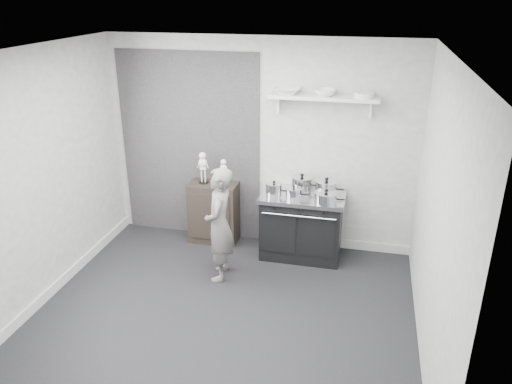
# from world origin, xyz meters

# --- Properties ---
(ground) EXTENTS (4.00, 4.00, 0.00)m
(ground) POSITION_xyz_m (0.00, 0.00, 0.00)
(ground) COLOR black
(ground) RESTS_ON ground
(room_shell) EXTENTS (4.02, 3.62, 2.71)m
(room_shell) POSITION_xyz_m (-0.09, 0.15, 1.64)
(room_shell) COLOR #A1A19F
(room_shell) RESTS_ON ground
(wall_shelf) EXTENTS (1.30, 0.26, 0.24)m
(wall_shelf) POSITION_xyz_m (0.80, 1.68, 2.01)
(wall_shelf) COLOR silver
(wall_shelf) RESTS_ON room_shell
(stove) EXTENTS (1.05, 0.65, 0.84)m
(stove) POSITION_xyz_m (0.62, 1.48, 0.42)
(stove) COLOR black
(stove) RESTS_ON ground
(side_cabinet) EXTENTS (0.64, 0.37, 0.83)m
(side_cabinet) POSITION_xyz_m (-0.58, 1.61, 0.42)
(side_cabinet) COLOR black
(side_cabinet) RESTS_ON ground
(child) EXTENTS (0.39, 0.54, 1.38)m
(child) POSITION_xyz_m (-0.24, 0.74, 0.69)
(child) COLOR slate
(child) RESTS_ON ground
(pot_front_left) EXTENTS (0.28, 0.20, 0.20)m
(pot_front_left) POSITION_xyz_m (0.28, 1.37, 0.92)
(pot_front_left) COLOR silver
(pot_front_left) RESTS_ON stove
(pot_back_left) EXTENTS (0.35, 0.27, 0.23)m
(pot_back_left) POSITION_xyz_m (0.59, 1.61, 0.93)
(pot_back_left) COLOR silver
(pot_back_left) RESTS_ON stove
(pot_back_right) EXTENTS (0.36, 0.27, 0.23)m
(pot_back_right) POSITION_xyz_m (0.90, 1.55, 0.93)
(pot_back_right) COLOR silver
(pot_back_right) RESTS_ON stove
(pot_front_right) EXTENTS (0.36, 0.27, 0.18)m
(pot_front_right) POSITION_xyz_m (0.92, 1.29, 0.91)
(pot_front_right) COLOR silver
(pot_front_right) RESTS_ON stove
(pot_front_center) EXTENTS (0.29, 0.20, 0.17)m
(pot_front_center) POSITION_xyz_m (0.53, 1.35, 0.91)
(pot_front_center) COLOR silver
(pot_front_center) RESTS_ON stove
(skeleton_full) EXTENTS (0.14, 0.09, 0.49)m
(skeleton_full) POSITION_xyz_m (-0.71, 1.61, 1.07)
(skeleton_full) COLOR white
(skeleton_full) RESTS_ON side_cabinet
(skeleton_torso) EXTENTS (0.11, 0.07, 0.40)m
(skeleton_torso) POSITION_xyz_m (-0.43, 1.61, 1.03)
(skeleton_torso) COLOR white
(skeleton_torso) RESTS_ON side_cabinet
(bowl_large) EXTENTS (0.32, 0.32, 0.08)m
(bowl_large) POSITION_xyz_m (0.36, 1.67, 2.08)
(bowl_large) COLOR white
(bowl_large) RESTS_ON wall_shelf
(bowl_small) EXTENTS (0.25, 0.25, 0.08)m
(bowl_small) POSITION_xyz_m (0.81, 1.67, 2.08)
(bowl_small) COLOR white
(bowl_small) RESTS_ON wall_shelf
(plate_stack) EXTENTS (0.24, 0.24, 0.06)m
(plate_stack) POSITION_xyz_m (1.26, 1.67, 2.07)
(plate_stack) COLOR white
(plate_stack) RESTS_ON wall_shelf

